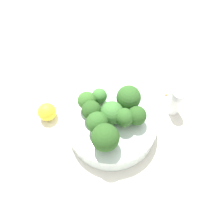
# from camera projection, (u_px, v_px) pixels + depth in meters

# --- Properties ---
(ground_plane) EXTENTS (3.00, 3.00, 0.00)m
(ground_plane) POSITION_uv_depth(u_px,v_px,m) (112.00, 130.00, 0.55)
(ground_plane) COLOR silver
(bowl) EXTENTS (0.21, 0.21, 0.05)m
(bowl) POSITION_uv_depth(u_px,v_px,m) (112.00, 125.00, 0.53)
(bowl) COLOR silver
(bowl) RESTS_ON ground_plane
(broccoli_floret_0) EXTENTS (0.06, 0.06, 0.07)m
(broccoli_floret_0) POSITION_uv_depth(u_px,v_px,m) (129.00, 98.00, 0.49)
(broccoli_floret_0) COLOR #7A9E5B
(broccoli_floret_0) RESTS_ON bowl
(broccoli_floret_1) EXTENTS (0.04, 0.04, 0.06)m
(broccoli_floret_1) POSITION_uv_depth(u_px,v_px,m) (91.00, 110.00, 0.48)
(broccoli_floret_1) COLOR #84AD66
(broccoli_floret_1) RESTS_ON bowl
(broccoli_floret_2) EXTENTS (0.04, 0.04, 0.05)m
(broccoli_floret_2) POSITION_uv_depth(u_px,v_px,m) (87.00, 101.00, 0.50)
(broccoli_floret_2) COLOR #8EB770
(broccoli_floret_2) RESTS_ON bowl
(broccoli_floret_3) EXTENTS (0.05, 0.05, 0.06)m
(broccoli_floret_3) POSITION_uv_depth(u_px,v_px,m) (112.00, 114.00, 0.48)
(broccoli_floret_3) COLOR #7A9E5B
(broccoli_floret_3) RESTS_ON bowl
(broccoli_floret_4) EXTENTS (0.04, 0.04, 0.05)m
(broccoli_floret_4) POSITION_uv_depth(u_px,v_px,m) (137.00, 116.00, 0.48)
(broccoli_floret_4) COLOR #7A9E5B
(broccoli_floret_4) RESTS_ON bowl
(broccoli_floret_5) EXTENTS (0.05, 0.05, 0.06)m
(broccoli_floret_5) POSITION_uv_depth(u_px,v_px,m) (97.00, 123.00, 0.47)
(broccoli_floret_5) COLOR #7A9E5B
(broccoli_floret_5) RESTS_ON bowl
(broccoli_floret_6) EXTENTS (0.06, 0.06, 0.07)m
(broccoli_floret_6) POSITION_uv_depth(u_px,v_px,m) (105.00, 138.00, 0.44)
(broccoli_floret_6) COLOR #7A9E5B
(broccoli_floret_6) RESTS_ON bowl
(broccoli_floret_7) EXTENTS (0.04, 0.04, 0.05)m
(broccoli_floret_7) POSITION_uv_depth(u_px,v_px,m) (124.00, 118.00, 0.47)
(broccoli_floret_7) COLOR #84AD66
(broccoli_floret_7) RESTS_ON bowl
(broccoli_floret_8) EXTENTS (0.04, 0.04, 0.04)m
(broccoli_floret_8) POSITION_uv_depth(u_px,v_px,m) (99.00, 96.00, 0.52)
(broccoli_floret_8) COLOR #7A9E5B
(broccoli_floret_8) RESTS_ON bowl
(pepper_shaker) EXTENTS (0.03, 0.03, 0.08)m
(pepper_shaker) POSITION_uv_depth(u_px,v_px,m) (176.00, 102.00, 0.55)
(pepper_shaker) COLOR silver
(pepper_shaker) RESTS_ON ground_plane
(lemon_wedge) EXTENTS (0.05, 0.05, 0.05)m
(lemon_wedge) POSITION_uv_depth(u_px,v_px,m) (47.00, 112.00, 0.55)
(lemon_wedge) COLOR yellow
(lemon_wedge) RESTS_ON ground_plane
(almond_crumb_0) EXTENTS (0.01, 0.01, 0.01)m
(almond_crumb_0) POSITION_uv_depth(u_px,v_px,m) (122.00, 88.00, 0.62)
(almond_crumb_0) COLOR #AD7F4C
(almond_crumb_0) RESTS_ON ground_plane
(almond_crumb_1) EXTENTS (0.01, 0.01, 0.01)m
(almond_crumb_1) POSITION_uv_depth(u_px,v_px,m) (166.00, 95.00, 0.60)
(almond_crumb_1) COLOR olive
(almond_crumb_1) RESTS_ON ground_plane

